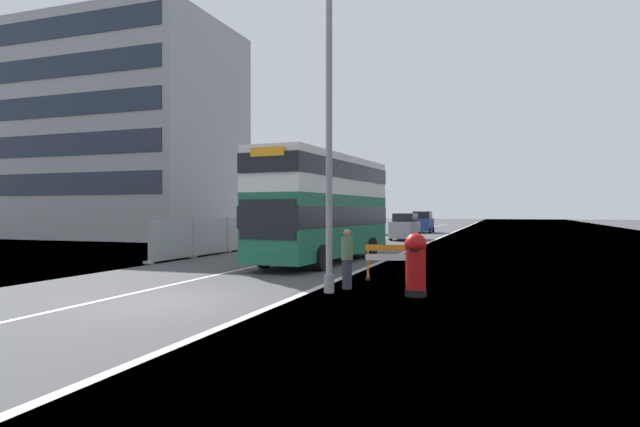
{
  "coord_description": "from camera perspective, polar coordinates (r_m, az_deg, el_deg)",
  "views": [
    {
      "loc": [
        8.18,
        -11.31,
        2.31
      ],
      "look_at": [
        1.7,
        7.06,
        2.2
      ],
      "focal_mm": 29.73,
      "sensor_mm": 36.0,
      "label": 1
    }
  ],
  "objects": [
    {
      "name": "construction_site_fence",
      "position": [
        34.23,
        -5.78,
        -2.0
      ],
      "size": [
        0.44,
        24.0,
        1.93
      ],
      "color": "#A8AAAD",
      "rests_on": "ground"
    },
    {
      "name": "red_pillar_postbox",
      "position": [
        14.54,
        10.26,
        -5.11
      ],
      "size": [
        0.6,
        0.6,
        1.7
      ],
      "color": "black",
      "rests_on": "ground"
    },
    {
      "name": "double_decker_bus",
      "position": [
        23.6,
        0.51,
        0.8
      ],
      "size": [
        3.34,
        10.61,
        4.71
      ],
      "color": "#196042",
      "rests_on": "ground"
    },
    {
      "name": "backdrop_office_block",
      "position": [
        50.83,
        -21.79,
        7.88
      ],
      "size": [
        21.57,
        12.61,
        18.03
      ],
      "color": "#9EA0A3",
      "rests_on": "ground"
    },
    {
      "name": "car_receding_far",
      "position": [
        56.17,
        10.98,
        -0.98
      ],
      "size": [
        2.07,
        3.86,
        2.22
      ],
      "color": "navy",
      "rests_on": "ground"
    },
    {
      "name": "pedestrian_at_kerb",
      "position": [
        15.65,
        2.93,
        -4.89
      ],
      "size": [
        0.34,
        0.34,
        1.76
      ],
      "color": "#2D3342",
      "rests_on": "ground"
    },
    {
      "name": "bare_tree_far_verge_near",
      "position": [
        61.83,
        -3.77,
        0.35
      ],
      "size": [
        2.67,
        2.2,
        5.11
      ],
      "color": "#4C3D2D",
      "rests_on": "ground"
    },
    {
      "name": "car_oncoming_near",
      "position": [
        42.4,
        9.16,
        -1.47
      ],
      "size": [
        1.91,
        4.55,
        2.09
      ],
      "color": "gray",
      "rests_on": "ground"
    },
    {
      "name": "bare_tree_far_verge_mid",
      "position": [
        61.17,
        -0.82,
        0.37
      ],
      "size": [
        2.71,
        2.38,
        4.79
      ],
      "color": "#4C3D2D",
      "rests_on": "ground"
    },
    {
      "name": "roadworks_barrier",
      "position": [
        17.78,
        7.71,
        -4.72
      ],
      "size": [
        1.75,
        0.83,
        1.17
      ],
      "color": "orange",
      "rests_on": "ground"
    },
    {
      "name": "lamppost_foreground",
      "position": [
        14.98,
        0.98,
        8.68
      ],
      "size": [
        0.29,
        0.7,
        9.46
      ],
      "color": "gray",
      "rests_on": "ground"
    },
    {
      "name": "ground",
      "position": [
        13.9,
        -14.11,
        -9.45
      ],
      "size": [
        140.0,
        280.0,
        0.1
      ],
      "color": "#424244"
    },
    {
      "name": "car_receding_mid",
      "position": [
        51.06,
        5.09,
        -1.11
      ],
      "size": [
        2.05,
        4.3,
        2.2
      ],
      "color": "gray",
      "rests_on": "ground"
    }
  ]
}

